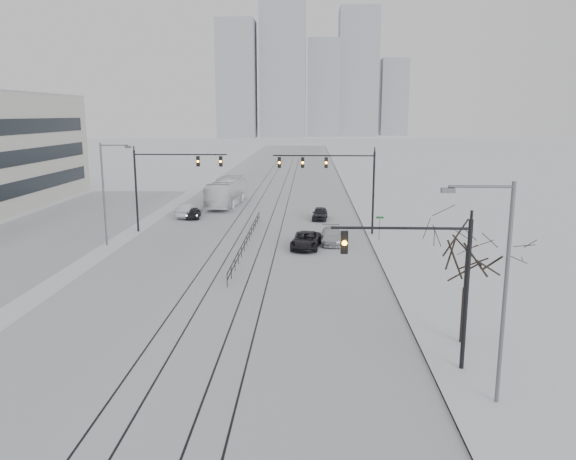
# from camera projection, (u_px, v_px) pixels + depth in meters

# --- Properties ---
(ground) EXTENTS (500.00, 500.00, 0.00)m
(ground) POSITION_uv_depth(u_px,v_px,m) (154.00, 441.00, 20.00)
(ground) COLOR silver
(ground) RESTS_ON ground
(road) EXTENTS (22.00, 260.00, 0.02)m
(road) POSITION_uv_depth(u_px,v_px,m) (271.00, 197.00, 78.71)
(road) COLOR silver
(road) RESTS_ON ground
(sidewalk_east) EXTENTS (5.00, 260.00, 0.16)m
(sidewalk_east) POSITION_uv_depth(u_px,v_px,m) (367.00, 197.00, 78.18)
(sidewalk_east) COLOR silver
(sidewalk_east) RESTS_ON ground
(curb) EXTENTS (0.10, 260.00, 0.12)m
(curb) POSITION_uv_depth(u_px,v_px,m) (349.00, 197.00, 78.28)
(curb) COLOR gray
(curb) RESTS_ON ground
(parking_strip) EXTENTS (14.00, 60.00, 0.03)m
(parking_strip) POSITION_uv_depth(u_px,v_px,m) (50.00, 233.00, 55.00)
(parking_strip) COLOR silver
(parking_strip) RESTS_ON ground
(tram_rails) EXTENTS (5.30, 180.00, 0.01)m
(tram_rails) POSITION_uv_depth(u_px,v_px,m) (257.00, 224.00, 59.14)
(tram_rails) COLOR black
(tram_rails) RESTS_ON ground
(skyline) EXTENTS (96.00, 48.00, 72.00)m
(skyline) POSITION_uv_depth(u_px,v_px,m) (310.00, 75.00, 281.32)
(skyline) COLOR #91979F
(skyline) RESTS_ON ground
(traffic_mast_near) EXTENTS (6.10, 0.37, 7.00)m
(traffic_mast_near) POSITION_uv_depth(u_px,v_px,m) (430.00, 274.00, 24.54)
(traffic_mast_near) COLOR black
(traffic_mast_near) RESTS_ON ground
(traffic_mast_ne) EXTENTS (9.60, 0.37, 8.00)m
(traffic_mast_ne) POSITION_uv_depth(u_px,v_px,m) (338.00, 175.00, 52.76)
(traffic_mast_ne) COLOR black
(traffic_mast_ne) RESTS_ON ground
(traffic_mast_nw) EXTENTS (9.10, 0.37, 8.00)m
(traffic_mast_nw) POSITION_uv_depth(u_px,v_px,m) (166.00, 175.00, 54.41)
(traffic_mast_nw) COLOR black
(traffic_mast_nw) RESTS_ON ground
(street_light_east) EXTENTS (2.73, 0.25, 9.00)m
(street_light_east) POSITION_uv_depth(u_px,v_px,m) (498.00, 280.00, 21.40)
(street_light_east) COLOR #595B60
(street_light_east) RESTS_ON ground
(street_light_west) EXTENTS (2.73, 0.25, 9.00)m
(street_light_west) POSITION_uv_depth(u_px,v_px,m) (107.00, 187.00, 48.76)
(street_light_west) COLOR #595B60
(street_light_west) RESTS_ON ground
(bare_tree) EXTENTS (4.40, 4.40, 6.10)m
(bare_tree) POSITION_uv_depth(u_px,v_px,m) (467.00, 259.00, 27.40)
(bare_tree) COLOR black
(bare_tree) RESTS_ON ground
(median_fence) EXTENTS (0.06, 24.00, 1.00)m
(median_fence) POSITION_uv_depth(u_px,v_px,m) (247.00, 241.00, 49.25)
(median_fence) COLOR black
(median_fence) RESTS_ON ground
(street_sign) EXTENTS (0.70, 0.06, 2.40)m
(street_sign) POSITION_uv_depth(u_px,v_px,m) (380.00, 225.00, 50.54)
(street_sign) COLOR #595B60
(street_sign) RESTS_ON ground
(sedan_sb_inner) EXTENTS (1.96, 3.92, 1.28)m
(sedan_sb_inner) POSITION_uv_depth(u_px,v_px,m) (193.00, 213.00, 62.45)
(sedan_sb_inner) COLOR black
(sedan_sb_inner) RESTS_ON ground
(sedan_sb_outer) EXTENTS (2.35, 4.85, 1.53)m
(sedan_sb_outer) POSITION_uv_depth(u_px,v_px,m) (189.00, 211.00, 63.11)
(sedan_sb_outer) COLOR silver
(sedan_sb_outer) RESTS_ON ground
(sedan_nb_front) EXTENTS (2.83, 5.20, 1.38)m
(sedan_nb_front) POSITION_uv_depth(u_px,v_px,m) (306.00, 240.00, 48.52)
(sedan_nb_front) COLOR black
(sedan_nb_front) RESTS_ON ground
(sedan_nb_right) EXTENTS (1.99, 4.73, 1.36)m
(sedan_nb_right) POSITION_uv_depth(u_px,v_px,m) (332.00, 236.00, 50.30)
(sedan_nb_right) COLOR silver
(sedan_nb_right) RESTS_ON ground
(sedan_nb_far) EXTENTS (1.90, 4.07, 1.35)m
(sedan_nb_far) POSITION_uv_depth(u_px,v_px,m) (320.00, 214.00, 61.73)
(sedan_nb_far) COLOR black
(sedan_nb_far) RESTS_ON ground
(box_truck) EXTENTS (3.86, 12.38, 3.40)m
(box_truck) POSITION_uv_depth(u_px,v_px,m) (227.00, 192.00, 70.99)
(box_truck) COLOR white
(box_truck) RESTS_ON ground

